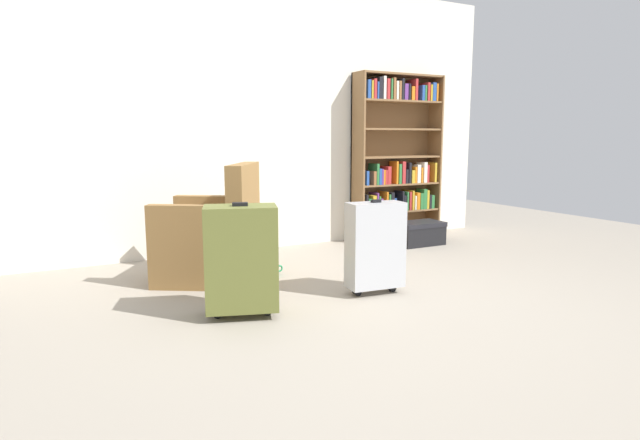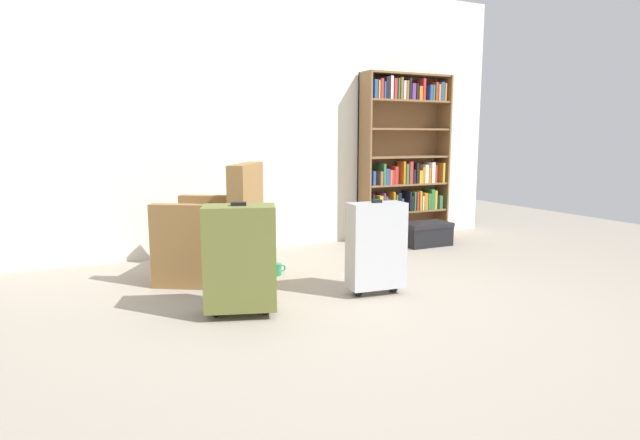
{
  "view_description": "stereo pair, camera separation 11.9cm",
  "coord_description": "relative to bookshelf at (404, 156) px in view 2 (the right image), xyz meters",
  "views": [
    {
      "loc": [
        -1.72,
        -2.72,
        1.09
      ],
      "look_at": [
        -0.11,
        0.35,
        0.55
      ],
      "focal_mm": 29.45,
      "sensor_mm": 36.0,
      "label": 1
    },
    {
      "loc": [
        -1.61,
        -2.77,
        1.09
      ],
      "look_at": [
        -0.11,
        0.35,
        0.55
      ],
      "focal_mm": 29.45,
      "sensor_mm": 36.0,
      "label": 2
    }
  ],
  "objects": [
    {
      "name": "ground_plane",
      "position": [
        -1.66,
        -1.96,
        -0.9
      ],
      "size": [
        9.84,
        9.84,
        0.0
      ],
      "primitive_type": "plane",
      "color": "#9E9384"
    },
    {
      "name": "back_wall",
      "position": [
        -1.66,
        0.18,
        0.4
      ],
      "size": [
        5.62,
        0.1,
        2.6
      ],
      "primitive_type": "cube",
      "color": "silver",
      "rests_on": "ground"
    },
    {
      "name": "bookshelf",
      "position": [
        0.0,
        0.0,
        0.0
      ],
      "size": [
        1.02,
        0.26,
        1.76
      ],
      "color": "brown",
      "rests_on": "ground"
    },
    {
      "name": "armchair",
      "position": [
        -2.26,
        -0.75,
        -0.58
      ],
      "size": [
        0.96,
        0.96,
        0.9
      ],
      "color": "olive",
      "rests_on": "ground"
    },
    {
      "name": "mug",
      "position": [
        -1.81,
        -0.89,
        -0.85
      ],
      "size": [
        0.12,
        0.08,
        0.1
      ],
      "color": "#1E7F4C",
      "rests_on": "ground"
    },
    {
      "name": "storage_box",
      "position": [
        -0.01,
        -0.44,
        -0.78
      ],
      "size": [
        0.5,
        0.3,
        0.24
      ],
      "color": "black",
      "rests_on": "ground"
    },
    {
      "name": "suitcase_olive",
      "position": [
        -2.36,
        -1.69,
        -0.53
      ],
      "size": [
        0.49,
        0.38,
        0.71
      ],
      "color": "brown",
      "rests_on": "ground"
    },
    {
      "name": "suitcase_silver",
      "position": [
        -1.37,
        -1.67,
        -0.55
      ],
      "size": [
        0.41,
        0.22,
        0.67
      ],
      "color": "#B7BABF",
      "rests_on": "ground"
    }
  ]
}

